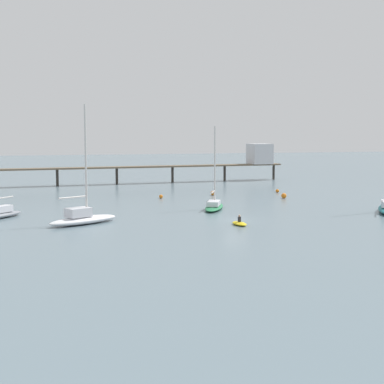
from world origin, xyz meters
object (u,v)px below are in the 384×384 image
(sailboat_green, at_px, (214,205))
(sailboat_white, at_px, (83,217))
(mooring_buoy_inner, at_px, (213,193))
(mooring_buoy_far, at_px, (277,191))
(pier, at_px, (216,159))
(mooring_buoy_outer, at_px, (284,196))
(dinghy_yellow, at_px, (239,223))
(mooring_buoy_mid, at_px, (161,196))
(sailboat_gray, at_px, (0,212))

(sailboat_green, height_order, sailboat_white, sailboat_white)
(mooring_buoy_inner, xyz_separation_m, mooring_buoy_far, (11.65, 1.01, -0.07))
(pier, xyz_separation_m, sailboat_white, (-31.83, -48.23, -3.75))
(sailboat_green, xyz_separation_m, mooring_buoy_far, (16.83, 16.93, -0.33))
(pier, height_order, mooring_buoy_inner, pier)
(pier, relative_size, mooring_buoy_outer, 72.77)
(sailboat_white, bearing_deg, dinghy_yellow, -18.92)
(mooring_buoy_outer, height_order, mooring_buoy_mid, mooring_buoy_outer)
(mooring_buoy_outer, bearing_deg, dinghy_yellow, -125.79)
(dinghy_yellow, bearing_deg, mooring_buoy_outer, 54.21)
(mooring_buoy_far, xyz_separation_m, mooring_buoy_outer, (-2.68, -8.05, 0.11))
(sailboat_gray, xyz_separation_m, mooring_buoy_inner, (31.54, 16.00, -0.31))
(pier, bearing_deg, mooring_buoy_inner, -109.95)
(sailboat_gray, height_order, mooring_buoy_far, sailboat_gray)
(dinghy_yellow, relative_size, mooring_buoy_far, 4.72)
(mooring_buoy_mid, bearing_deg, dinghy_yellow, -85.26)
(sailboat_green, relative_size, mooring_buoy_far, 18.60)
(sailboat_gray, relative_size, sailboat_green, 0.92)
(pier, distance_m, sailboat_gray, 57.92)
(mooring_buoy_far, distance_m, mooring_buoy_mid, 20.69)
(sailboat_gray, bearing_deg, pier, 45.30)
(sailboat_green, bearing_deg, mooring_buoy_far, 45.16)
(mooring_buoy_mid, bearing_deg, pier, 56.20)
(mooring_buoy_far, bearing_deg, dinghy_yellow, -121.62)
(mooring_buoy_outer, xyz_separation_m, mooring_buoy_mid, (-17.83, 5.29, -0.11))
(pier, bearing_deg, dinghy_yellow, -106.31)
(mooring_buoy_far, bearing_deg, mooring_buoy_outer, -108.41)
(mooring_buoy_far, bearing_deg, mooring_buoy_mid, -172.33)
(mooring_buoy_far, relative_size, mooring_buoy_mid, 1.00)
(mooring_buoy_outer, distance_m, mooring_buoy_mid, 18.59)
(mooring_buoy_mid, bearing_deg, sailboat_gray, -147.86)
(pier, xyz_separation_m, sailboat_gray, (-40.65, -41.08, -3.87))
(dinghy_yellow, bearing_deg, pier, 73.69)
(sailboat_green, height_order, mooring_buoy_far, sailboat_green)
(mooring_buoy_far, height_order, mooring_buoy_outer, mooring_buoy_outer)
(mooring_buoy_inner, distance_m, mooring_buoy_mid, 9.03)
(pier, relative_size, dinghy_yellow, 21.38)
(sailboat_white, bearing_deg, sailboat_green, 22.42)
(dinghy_yellow, height_order, mooring_buoy_far, dinghy_yellow)
(sailboat_white, bearing_deg, sailboat_gray, 140.96)
(dinghy_yellow, relative_size, mooring_buoy_mid, 4.71)
(sailboat_green, bearing_deg, mooring_buoy_outer, 32.10)
(pier, xyz_separation_m, dinghy_yellow, (-15.73, -53.75, -4.32))
(sailboat_gray, distance_m, sailboat_white, 11.35)
(sailboat_green, height_order, mooring_buoy_mid, sailboat_green)
(sailboat_white, xyz_separation_m, mooring_buoy_inner, (22.73, 23.15, -0.43))
(mooring_buoy_inner, bearing_deg, sailboat_green, -108.04)
(mooring_buoy_inner, relative_size, mooring_buoy_far, 1.23)
(dinghy_yellow, xyz_separation_m, mooring_buoy_outer, (15.59, 21.63, 0.19))
(sailboat_gray, bearing_deg, mooring_buoy_mid, 32.14)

